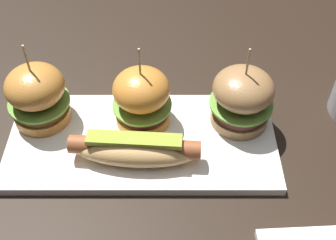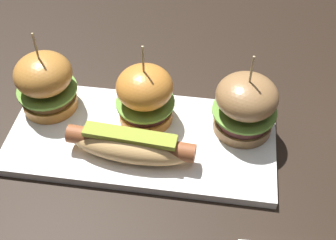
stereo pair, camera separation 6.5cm
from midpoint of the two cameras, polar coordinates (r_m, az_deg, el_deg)
ground_plane at (r=0.70m, az=-6.06°, el=-3.21°), size 3.00×3.00×0.00m
platter_main at (r=0.69m, az=-6.11°, el=-2.83°), size 0.41×0.19×0.01m
hot_dog at (r=0.64m, az=-7.26°, el=-3.81°), size 0.19×0.07×0.05m
slider_left at (r=0.71m, az=-19.01°, el=2.89°), size 0.09×0.09×0.14m
slider_center at (r=0.68m, az=-5.90°, el=2.71°), size 0.09×0.09×0.14m
slider_right at (r=0.68m, az=6.62°, el=2.73°), size 0.10×0.10×0.14m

